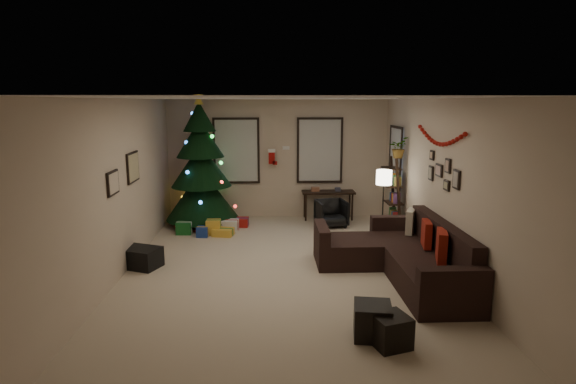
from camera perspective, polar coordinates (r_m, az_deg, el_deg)
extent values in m
plane|color=#C0AC91|center=(7.54, -0.57, -9.51)|extent=(7.00, 7.00, 0.00)
plane|color=white|center=(7.05, -0.61, 11.49)|extent=(7.00, 7.00, 0.00)
plane|color=#C7B097|center=(10.63, -1.21, 4.07)|extent=(5.00, 0.00, 5.00)
plane|color=#C7B097|center=(3.79, 1.17, -9.03)|extent=(5.00, 0.00, 5.00)
plane|color=#C7B097|center=(7.52, -20.00, 0.45)|extent=(0.00, 7.00, 7.00)
plane|color=#C7B097|center=(7.67, 18.42, 0.75)|extent=(0.00, 7.00, 7.00)
cube|color=#728CB2|center=(10.60, -6.37, 5.07)|extent=(0.94, 0.02, 1.35)
cube|color=beige|center=(10.60, -6.37, 5.07)|extent=(0.94, 0.03, 1.35)
cube|color=#728CB2|center=(10.64, 3.93, 5.14)|extent=(0.94, 0.02, 1.35)
cube|color=beige|center=(10.64, 3.93, 5.14)|extent=(0.94, 0.03, 1.35)
cube|color=#728CB2|center=(10.04, 13.19, 4.22)|extent=(0.05, 0.27, 1.17)
cube|color=beige|center=(10.04, 13.19, 4.22)|extent=(0.05, 0.45, 1.17)
cylinder|color=black|center=(10.29, -10.46, -3.03)|extent=(0.11, 0.11, 0.34)
cone|color=black|center=(10.18, -10.56, -0.22)|extent=(1.56, 1.56, 1.09)
cone|color=black|center=(10.08, -10.69, 3.30)|extent=(1.28, 1.28, 0.92)
cone|color=black|center=(10.02, -10.81, 6.55)|extent=(1.01, 1.01, 0.80)
cone|color=black|center=(9.99, -10.90, 9.17)|extent=(0.69, 0.69, 0.63)
cylinder|color=maroon|center=(10.33, -10.43, -3.83)|extent=(1.26, 1.26, 0.05)
cube|color=silver|center=(9.77, -7.21, -4.06)|extent=(0.35, 0.28, 0.22)
cube|color=gold|center=(9.50, -9.17, -4.31)|extent=(0.28, 0.25, 0.30)
cube|color=maroon|center=(10.05, -5.65, -3.72)|extent=(0.25, 0.30, 0.18)
cube|color=#14591E|center=(9.65, -12.69, -4.36)|extent=(0.30, 0.22, 0.25)
cube|color=navy|center=(9.40, -10.48, -4.84)|extent=(0.22, 0.22, 0.20)
cube|color=silver|center=(10.09, -12.81, -3.60)|extent=(0.26, 0.26, 0.28)
cube|color=gold|center=(9.41, -8.01, -4.91)|extent=(0.40, 0.30, 0.15)
cube|color=maroon|center=(10.03, -12.00, -4.02)|extent=(0.26, 0.24, 0.15)
cube|color=black|center=(7.34, 15.80, -8.78)|extent=(0.90, 2.40, 0.42)
cube|color=black|center=(7.32, 18.59, -5.37)|extent=(0.20, 2.40, 0.46)
cube|color=black|center=(6.17, 19.66, -11.72)|extent=(0.90, 0.20, 0.66)
cube|color=black|center=(8.48, 13.13, -5.09)|extent=(0.90, 0.20, 0.66)
cube|color=black|center=(7.81, 7.94, -7.23)|extent=(0.85, 0.90, 0.42)
cube|color=black|center=(7.70, 4.17, -6.48)|extent=(0.18, 0.90, 0.66)
cube|color=maroon|center=(6.92, 18.40, -6.39)|extent=(0.25, 0.47, 0.46)
cube|color=maroon|center=(7.49, 16.71, -4.97)|extent=(0.18, 0.42, 0.41)
cube|color=#BBB098|center=(8.23, 14.88, -3.50)|extent=(0.28, 0.42, 0.41)
cube|color=black|center=(5.55, 10.37, -15.34)|extent=(0.48, 0.48, 0.40)
cube|color=black|center=(5.42, 12.52, -16.36)|extent=(0.47, 0.47, 0.36)
cube|color=black|center=(10.56, 4.99, -0.02)|extent=(1.20, 0.43, 0.04)
cylinder|color=black|center=(10.40, 2.21, -1.98)|extent=(0.04, 0.04, 0.60)
cylinder|color=black|center=(10.74, 2.06, -1.56)|extent=(0.04, 0.04, 0.60)
cylinder|color=black|center=(10.54, 7.92, -1.90)|extent=(0.04, 0.04, 0.60)
cylinder|color=black|center=(10.87, 7.60, -1.50)|extent=(0.04, 0.04, 0.60)
imported|color=black|center=(10.00, 5.37, -2.61)|extent=(0.65, 0.62, 0.58)
cube|color=black|center=(9.31, 13.48, -0.77)|extent=(0.05, 0.05, 1.57)
cube|color=black|center=(9.70, 12.81, -0.26)|extent=(0.05, 0.05, 1.57)
cube|color=black|center=(9.60, 12.84, -3.32)|extent=(0.30, 0.44, 0.03)
cube|color=black|center=(9.53, 12.93, -1.29)|extent=(0.30, 0.44, 0.03)
cube|color=black|center=(9.46, 13.02, 0.78)|extent=(0.30, 0.44, 0.03)
cube|color=black|center=(9.40, 13.12, 2.88)|extent=(0.30, 0.44, 0.03)
imported|color=#4C4C4C|center=(9.27, 13.45, 5.74)|extent=(0.63, 0.64, 0.54)
cylinder|color=black|center=(9.17, 11.45, -5.85)|extent=(0.24, 0.24, 0.03)
cylinder|color=black|center=(9.02, 11.59, -2.24)|extent=(0.03, 0.03, 1.16)
cylinder|color=white|center=(8.90, 11.75, 1.78)|extent=(0.29, 0.29, 0.28)
cube|color=black|center=(8.11, -18.59, 2.92)|extent=(0.04, 0.60, 0.50)
cube|color=tan|center=(8.11, -18.59, 2.92)|extent=(0.01, 0.54, 0.45)
cube|color=black|center=(7.14, -20.80, 1.05)|extent=(0.04, 0.45, 0.35)
cube|color=#C7B097|center=(7.14, -20.80, 1.05)|extent=(0.01, 0.41, 0.31)
cube|color=black|center=(7.08, 20.07, 1.46)|extent=(0.03, 0.22, 0.28)
cube|color=black|center=(7.38, 19.12, 3.07)|extent=(0.03, 0.18, 0.22)
cube|color=black|center=(7.43, 18.97, 0.78)|extent=(0.03, 0.20, 0.16)
cube|color=black|center=(7.72, 18.12, 2.56)|extent=(0.03, 0.26, 0.20)
cube|color=black|center=(8.06, 17.22, 2.24)|extent=(0.03, 0.18, 0.24)
cube|color=black|center=(8.02, 17.34, 4.35)|extent=(0.03, 0.16, 0.16)
cube|color=#990F0C|center=(10.45, -2.02, 4.30)|extent=(0.14, 0.04, 0.30)
cube|color=white|center=(10.44, -2.02, 5.11)|extent=(0.16, 0.05, 0.08)
cube|color=#990F0C|center=(10.47, -1.63, 3.59)|extent=(0.10, 0.04, 0.08)
cube|color=#990F0C|center=(10.65, -0.25, 4.67)|extent=(0.14, 0.04, 0.30)
cube|color=white|center=(10.63, -0.25, 5.47)|extent=(0.16, 0.05, 0.08)
cube|color=#990F0C|center=(10.67, 0.13, 3.98)|extent=(0.10, 0.04, 0.08)
cube|color=black|center=(7.96, -17.83, -7.68)|extent=(0.77, 0.65, 0.32)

